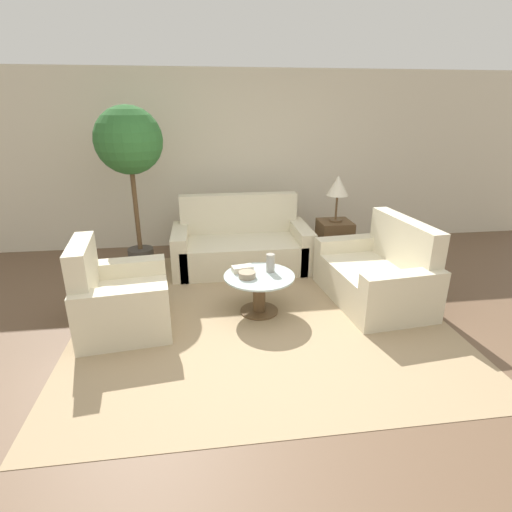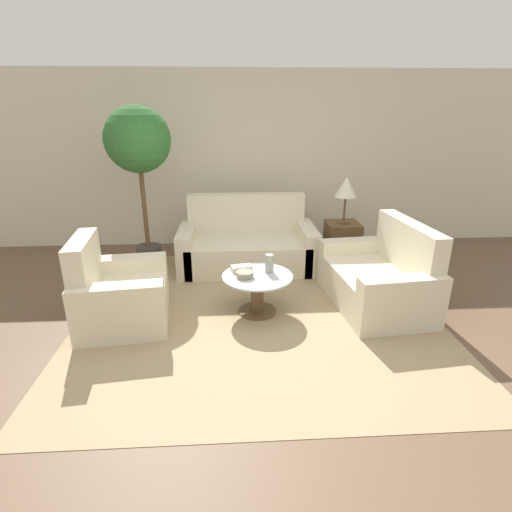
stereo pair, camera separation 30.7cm
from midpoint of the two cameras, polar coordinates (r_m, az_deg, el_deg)
The scene contains 13 objects.
ground_plane at distance 3.81m, azimuth -1.20°, elevation -12.44°, with size 14.00×14.00×0.00m, color brown.
wall_back at distance 6.25m, azimuth -4.60°, elevation 13.37°, with size 10.00×0.06×2.60m.
rug at distance 4.34m, azimuth -1.59°, elevation -7.95°, with size 3.72×3.56×0.01m.
sofa_main at distance 5.48m, azimuth -3.75°, elevation 1.47°, with size 1.82×0.92×0.95m.
armchair at distance 4.22m, azimuth -21.26°, elevation -6.06°, with size 0.95×1.04×0.91m.
loveseat at distance 4.67m, azimuth 15.39°, elevation -2.78°, with size 1.00×1.45×0.93m.
coffee_table at distance 4.22m, azimuth -1.63°, elevation -4.69°, with size 0.74×0.74×0.43m.
side_table at distance 5.72m, azimuth 9.58°, elevation 2.10°, with size 0.44×0.44×0.58m.
table_lamp at distance 5.53m, azimuth 10.05°, elevation 9.67°, with size 0.29×0.29×0.63m.
potted_plant at distance 5.34m, azimuth -19.27°, elevation 14.38°, with size 0.83×0.83×2.11m.
vase at distance 4.21m, azimuth -0.01°, elevation -1.04°, with size 0.09×0.09×0.20m.
bowl at distance 4.10m, azimuth -3.43°, elevation -2.71°, with size 0.18×0.18×0.06m.
book_stack at distance 4.25m, azimuth -4.02°, elevation -1.85°, with size 0.24×0.16×0.06m.
Camera 1 is at (-0.51, -3.16, 2.08)m, focal length 28.00 mm.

